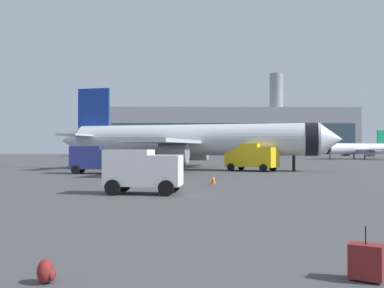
{
  "coord_description": "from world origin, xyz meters",
  "views": [
    {
      "loc": [
        -0.17,
        -3.18,
        2.68
      ],
      "look_at": [
        0.36,
        29.57,
        3.0
      ],
      "focal_mm": 39.84,
      "sensor_mm": 36.0,
      "label": 1
    }
  ],
  "objects": [
    {
      "name": "safety_cone_mid",
      "position": [
        1.93,
        28.41,
        0.36
      ],
      "size": [
        0.44,
        0.44,
        0.73
      ],
      "color": "#F2590C",
      "rests_on": "ground"
    },
    {
      "name": "cargo_van",
      "position": [
        -2.66,
        21.76,
        1.45
      ],
      "size": [
        4.65,
        2.89,
        2.6
      ],
      "color": "white",
      "rests_on": "ground"
    },
    {
      "name": "service_truck",
      "position": [
        -9.83,
        41.93,
        1.61
      ],
      "size": [
        4.83,
        2.58,
        2.9
      ],
      "color": "navy",
      "rests_on": "ground"
    },
    {
      "name": "terminal_building",
      "position": [
        15.56,
        139.57,
        8.05
      ],
      "size": [
        81.57,
        16.22,
        27.8
      ],
      "color": "gray",
      "rests_on": "ground"
    },
    {
      "name": "rolling_suitcase",
      "position": [
        3.49,
        5.38,
        0.39
      ],
      "size": [
        0.75,
        0.67,
        1.1
      ],
      "color": "maroon",
      "rests_on": "ground"
    },
    {
      "name": "airplane_taxiing",
      "position": [
        41.3,
        99.5,
        2.51
      ],
      "size": [
        23.06,
        21.23,
        7.22
      ],
      "color": "silver",
      "rests_on": "ground"
    },
    {
      "name": "safety_cone_near",
      "position": [
        6.72,
        56.97,
        0.32
      ],
      "size": [
        0.44,
        0.44,
        0.65
      ],
      "color": "#F2590C",
      "rests_on": "ground"
    },
    {
      "name": "fuel_truck",
      "position": [
        7.57,
        46.56,
        1.77
      ],
      "size": [
        6.25,
        5.51,
        3.2
      ],
      "color": "yellow",
      "rests_on": "ground"
    },
    {
      "name": "airplane_at_gate",
      "position": [
        0.68,
        49.34,
        3.66
      ],
      "size": [
        35.31,
        32.16,
        10.5
      ],
      "color": "silver",
      "rests_on": "ground"
    },
    {
      "name": "traveller_backpack",
      "position": [
        -2.92,
        5.32,
        0.23
      ],
      "size": [
        0.36,
        0.4,
        0.48
      ],
      "color": "maroon",
      "rests_on": "ground"
    }
  ]
}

